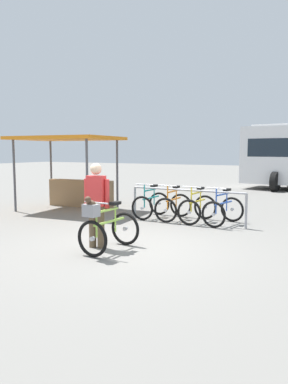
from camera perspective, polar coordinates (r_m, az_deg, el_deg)
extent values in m
plane|color=slate|center=(7.45, -2.73, -8.34)|extent=(80.00, 80.00, 0.00)
cylinder|color=#99999E|center=(10.69, -1.37, -1.53)|extent=(0.06, 0.06, 0.85)
cylinder|color=#99999E|center=(9.42, 15.13, -2.81)|extent=(0.06, 0.06, 0.85)
cylinder|color=#99999E|center=(9.90, 6.39, 0.29)|extent=(3.15, 0.14, 0.05)
torus|color=black|center=(11.09, 2.31, -1.74)|extent=(0.66, 0.06, 0.66)
cylinder|color=#B7B7BC|center=(11.09, 2.31, -1.74)|extent=(0.08, 0.06, 0.08)
torus|color=black|center=(10.20, -0.27, -2.44)|extent=(0.66, 0.06, 0.66)
cylinder|color=#B7B7BC|center=(10.20, -0.27, -2.44)|extent=(0.08, 0.06, 0.08)
cube|color=teal|center=(10.61, 1.07, -0.87)|extent=(0.04, 0.92, 0.04)
cube|color=teal|center=(10.54, 0.95, 0.31)|extent=(0.04, 0.61, 0.04)
cylinder|color=teal|center=(10.77, 1.53, -0.50)|extent=(0.03, 0.03, 0.55)
cube|color=black|center=(10.74, 1.54, 0.95)|extent=(0.12, 0.24, 0.06)
cylinder|color=teal|center=(10.26, 0.06, -0.61)|extent=(0.03, 0.03, 0.63)
cylinder|color=#B7B7BC|center=(10.23, 0.06, 1.14)|extent=(0.52, 0.03, 0.03)
torus|color=black|center=(10.78, 5.55, -1.99)|extent=(0.66, 0.10, 0.66)
cylinder|color=#B7B7BC|center=(10.78, 5.55, -1.99)|extent=(0.08, 0.07, 0.08)
torus|color=black|center=(9.86, 3.26, -2.76)|extent=(0.66, 0.10, 0.66)
cylinder|color=#B7B7BC|center=(9.86, 3.26, -2.76)|extent=(0.08, 0.07, 0.08)
cube|color=orange|center=(10.29, 4.47, -1.12)|extent=(0.05, 0.92, 0.04)
cube|color=orange|center=(10.21, 4.37, 0.10)|extent=(0.05, 0.61, 0.04)
cylinder|color=orange|center=(10.45, 4.87, -0.73)|extent=(0.03, 0.03, 0.55)
cube|color=black|center=(10.42, 4.89, 0.77)|extent=(0.12, 0.24, 0.06)
cylinder|color=orange|center=(9.92, 3.57, -0.86)|extent=(0.03, 0.03, 0.63)
cylinder|color=#B7B7BC|center=(9.89, 3.59, 0.95)|extent=(0.52, 0.04, 0.03)
torus|color=black|center=(10.50, 9.19, -2.27)|extent=(0.66, 0.12, 0.66)
cylinder|color=#B7B7BC|center=(10.50, 9.19, -2.27)|extent=(0.08, 0.07, 0.08)
torus|color=black|center=(9.58, 6.80, -3.06)|extent=(0.66, 0.12, 0.66)
cylinder|color=#B7B7BC|center=(9.58, 6.80, -3.06)|extent=(0.08, 0.07, 0.08)
cube|color=yellow|center=(10.00, 8.07, -1.38)|extent=(0.09, 0.92, 0.04)
cube|color=yellow|center=(9.93, 7.97, -0.12)|extent=(0.07, 0.61, 0.04)
cylinder|color=yellow|center=(10.16, 8.50, -0.98)|extent=(0.03, 0.03, 0.55)
cube|color=black|center=(10.13, 8.52, 0.56)|extent=(0.13, 0.25, 0.06)
cylinder|color=yellow|center=(9.64, 7.14, -1.11)|extent=(0.03, 0.03, 0.63)
cylinder|color=#B7B7BC|center=(9.60, 7.16, 0.75)|extent=(0.52, 0.06, 0.03)
torus|color=black|center=(10.24, 13.13, -2.57)|extent=(0.66, 0.19, 0.66)
cylinder|color=#B7B7BC|center=(10.24, 13.13, -2.57)|extent=(0.09, 0.08, 0.08)
torus|color=black|center=(9.34, 10.42, -3.36)|extent=(0.66, 0.19, 0.66)
cylinder|color=#B7B7BC|center=(9.34, 10.42, -3.36)|extent=(0.09, 0.08, 0.08)
cube|color=#2D56B7|center=(9.76, 11.87, -1.64)|extent=(0.19, 0.91, 0.04)
cube|color=#2D56B7|center=(9.68, 11.76, -0.36)|extent=(0.14, 0.61, 0.04)
cylinder|color=#2D56B7|center=(9.91, 12.35, -1.24)|extent=(0.03, 0.03, 0.55)
cube|color=black|center=(9.88, 12.39, 0.34)|extent=(0.16, 0.26, 0.06)
cylinder|color=#2D56B7|center=(9.40, 10.81, -1.36)|extent=(0.03, 0.03, 0.63)
cylinder|color=#B7B7BC|center=(9.37, 10.85, 0.55)|extent=(0.52, 0.12, 0.03)
torus|color=black|center=(7.57, -2.86, -5.53)|extent=(0.66, 0.09, 0.66)
cylinder|color=#B7B7BC|center=(7.57, -2.86, -5.53)|extent=(0.08, 0.06, 0.08)
torus|color=black|center=(6.78, -7.80, -7.00)|extent=(0.66, 0.09, 0.66)
cylinder|color=#B7B7BC|center=(6.78, -7.80, -7.00)|extent=(0.08, 0.06, 0.08)
cube|color=#9ED14C|center=(7.12, -5.21, -4.46)|extent=(0.08, 0.92, 0.04)
cube|color=#9ED14C|center=(7.05, -5.47, -2.73)|extent=(0.07, 0.61, 0.04)
cylinder|color=#9ED14C|center=(7.26, -4.34, -3.85)|extent=(0.03, 0.03, 0.55)
cube|color=black|center=(7.22, -4.36, -1.70)|extent=(0.13, 0.25, 0.06)
cylinder|color=#9ED14C|center=(6.81, -7.18, -4.22)|extent=(0.03, 0.03, 0.63)
cylinder|color=#B7B7BC|center=(6.76, -7.22, -1.60)|extent=(0.52, 0.05, 0.03)
cube|color=gray|center=(6.67, -7.97, -2.76)|extent=(0.27, 0.21, 0.22)
ellipsoid|color=#4C3828|center=(6.65, -7.99, -1.91)|extent=(0.19, 0.17, 0.16)
sphere|color=#4C3828|center=(6.58, -8.45, -1.13)|extent=(0.11, 0.11, 0.11)
cylinder|color=brown|center=(7.44, -7.75, -5.16)|extent=(0.14, 0.14, 0.82)
cylinder|color=brown|center=(7.36, -6.51, -5.27)|extent=(0.14, 0.14, 0.82)
cube|color=red|center=(7.30, -7.21, 0.18)|extent=(0.37, 0.25, 0.58)
cylinder|color=red|center=(7.42, -8.64, -0.13)|extent=(0.09, 0.09, 0.55)
cylinder|color=red|center=(7.22, -5.58, -0.27)|extent=(0.09, 0.09, 0.55)
sphere|color=beige|center=(7.26, -7.26, 3.47)|extent=(0.22, 0.22, 0.22)
cylinder|color=black|center=(18.27, 19.14, 1.48)|extent=(0.37, 0.93, 0.90)
cylinder|color=#4C4C51|center=(13.60, -13.80, 2.84)|extent=(0.07, 0.07, 2.20)
cylinder|color=#4C4C51|center=(12.20, -4.05, 2.62)|extent=(0.07, 0.07, 2.20)
cylinder|color=#4C4C51|center=(12.22, -18.94, 2.30)|extent=(0.07, 0.07, 2.20)
cylinder|color=#4C4C51|center=(10.64, -8.56, 2.03)|extent=(0.07, 0.07, 2.20)
cube|color=orange|center=(12.09, -11.62, 7.93)|extent=(3.30, 2.58, 0.10)
cube|color=olive|center=(12.78, -9.50, -0.20)|extent=(2.36, 0.51, 0.90)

